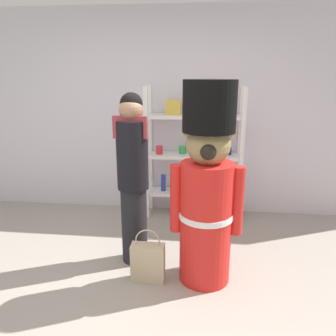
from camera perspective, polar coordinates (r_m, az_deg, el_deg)
The scene contains 6 objects.
ground_plane at distance 2.85m, azimuth -7.83°, elevation -23.51°, with size 6.40×6.40×0.00m, color #9E9389.
back_wall at distance 4.40m, azimuth -1.51°, elevation 9.34°, with size 6.40×0.12×2.60m, color silver.
merchandise_shelf at distance 4.21m, azimuth 4.39°, elevation 3.05°, with size 1.21×0.35×1.66m.
teddy_bear_guard at distance 2.84m, azimuth 6.66°, elevation -3.53°, with size 0.63×0.47×1.76m.
person_shopper at distance 3.13m, azimuth -6.03°, elevation -1.29°, with size 0.31×0.29×1.64m.
shopping_bag at distance 3.09m, azimuth -3.46°, elevation -15.75°, with size 0.30×0.13×0.50m.
Camera 1 is at (0.59, -2.13, 1.80)m, focal length 35.61 mm.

